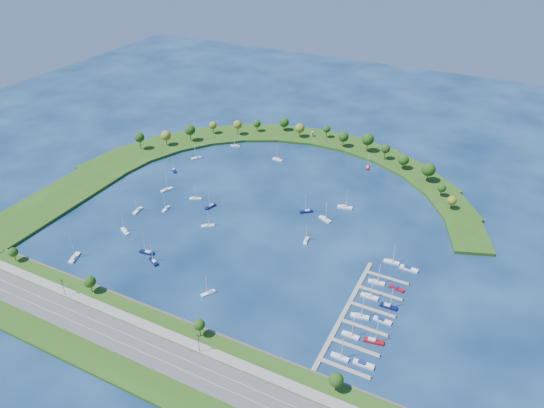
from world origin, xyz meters
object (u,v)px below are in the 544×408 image
at_px(moored_boat_8, 74,257).
at_px(moored_boat_3, 197,157).
at_px(docked_boat_5, 382,320).
at_px(docked_boat_7, 389,306).
at_px(moored_boat_9, 211,206).
at_px(docked_boat_6, 369,296).
at_px(docked_boat_8, 376,282).
at_px(docked_boat_9, 396,288).
at_px(moored_boat_13, 208,293).
at_px(docked_boat_10, 391,261).
at_px(docked_boat_4, 360,316).
at_px(moored_boat_14, 147,252).
at_px(docked_boat_2, 350,335).
at_px(moored_boat_5, 195,198).
at_px(docked_boat_0, 340,357).
at_px(moored_boat_19, 306,240).
at_px(moored_boat_4, 125,231).
at_px(moored_boat_6, 278,159).
at_px(moored_boat_1, 367,167).
at_px(harbor_tower, 312,134).
at_px(moored_boat_0, 235,145).
at_px(docked_boat_1, 363,364).
at_px(docked_boat_11, 409,269).
at_px(docked_boat_3, 373,341).
at_px(dock_system, 360,316).
at_px(moored_boat_10, 345,207).
at_px(moored_boat_7, 306,211).
at_px(moored_boat_15, 167,189).
at_px(moored_boat_12, 166,208).
at_px(moored_boat_18, 208,225).
at_px(moored_boat_2, 174,170).
at_px(moored_boat_16, 325,219).

bearing_deg(moored_boat_8, moored_boat_3, -15.11).
bearing_deg(docked_boat_5, docked_boat_7, 92.03).
distance_m(moored_boat_9, docked_boat_6, 122.37).
xyz_separation_m(docked_boat_8, docked_boat_9, (10.47, 0.24, -0.33)).
height_order(moored_boat_3, moored_boat_13, moored_boat_3).
bearing_deg(docked_boat_10, docked_boat_4, -98.97).
relative_size(moored_boat_14, docked_boat_2, 1.07).
bearing_deg(docked_boat_2, moored_boat_5, 154.70).
distance_m(moored_boat_5, docked_boat_2, 148.02).
bearing_deg(docked_boat_0, moored_boat_19, 124.55).
height_order(moored_boat_4, moored_boat_13, moored_boat_4).
distance_m(docked_boat_6, docked_boat_8, 12.05).
bearing_deg(moored_boat_6, moored_boat_1, -155.24).
distance_m(moored_boat_14, docked_boat_10, 135.99).
xyz_separation_m(moored_boat_4, docked_boat_10, (150.01, 42.86, -0.00)).
relative_size(harbor_tower, moored_boat_0, 0.39).
relative_size(docked_boat_1, docked_boat_6, 0.71).
relative_size(moored_boat_6, docked_boat_11, 1.23).
relative_size(moored_boat_6, docked_boat_3, 0.89).
relative_size(dock_system, moored_boat_8, 5.87).
height_order(moored_boat_10, docked_boat_4, moored_boat_10).
relative_size(moored_boat_0, docked_boat_10, 0.84).
bearing_deg(moored_boat_6, docked_boat_1, 135.84).
bearing_deg(moored_boat_7, docked_boat_7, 100.08).
height_order(moored_boat_3, docked_boat_8, docked_boat_8).
height_order(moored_boat_15, docked_boat_9, moored_boat_15).
xyz_separation_m(docked_boat_4, docked_boat_6, (-0.00, 15.36, 0.00)).
relative_size(moored_boat_15, docked_boat_8, 0.99).
bearing_deg(moored_boat_9, docked_boat_7, 88.14).
bearing_deg(moored_boat_7, docked_boat_9, 107.82).
bearing_deg(moored_boat_19, moored_boat_9, 73.79).
distance_m(moored_boat_12, docked_boat_3, 158.97).
relative_size(moored_boat_5, docked_boat_2, 0.98).
bearing_deg(harbor_tower, moored_boat_18, -92.69).
distance_m(docked_boat_4, docked_boat_11, 47.53).
height_order(docked_boat_5, docked_boat_11, docked_boat_11).
bearing_deg(docked_boat_4, moored_boat_2, 144.54).
xyz_separation_m(harbor_tower, docked_boat_0, (99.77, -205.59, -3.20)).
height_order(moored_boat_1, docked_boat_7, docked_boat_7).
relative_size(moored_boat_14, moored_boat_15, 1.03).
relative_size(moored_boat_8, moored_boat_19, 1.28).
distance_m(moored_boat_5, moored_boat_16, 86.94).
bearing_deg(moored_boat_5, moored_boat_7, -14.55).
distance_m(dock_system, moored_boat_16, 83.34).
xyz_separation_m(moored_boat_3, docked_boat_5, (174.68, -102.86, -0.24)).
bearing_deg(docked_boat_4, moored_boat_0, 127.64).
xyz_separation_m(moored_boat_1, moored_boat_13, (-30.39, -167.54, -0.00)).
height_order(docked_boat_2, docked_boat_9, docked_boat_2).
bearing_deg(docked_boat_1, moored_boat_5, 148.11).
bearing_deg(moored_boat_15, moored_boat_12, -121.06).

